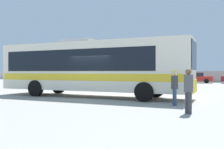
{
  "coord_description": "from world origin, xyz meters",
  "views": [
    {
      "loc": [
        7.21,
        -13.49,
        1.56
      ],
      "look_at": [
        -0.52,
        3.51,
        1.38
      ],
      "focal_mm": 40.6,
      "sensor_mm": 36.0,
      "label": 1
    }
  ],
  "objects": [
    {
      "name": "attendant_by_bus_door",
      "position": [
        5.0,
        -1.57,
        0.92
      ],
      "size": [
        0.43,
        0.43,
        1.62
      ],
      "color": "#33476B",
      "rests_on": "ground_plane"
    },
    {
      "name": "parked_car_second_white",
      "position": [
        -3.03,
        23.92,
        0.8
      ],
      "size": [
        4.28,
        2.12,
        1.52
      ],
      "color": "silver",
      "rests_on": "ground_plane"
    },
    {
      "name": "parked_car_leftmost_silver",
      "position": [
        -8.51,
        24.15,
        0.77
      ],
      "size": [
        4.54,
        2.16,
        1.43
      ],
      "color": "#B7BABF",
      "rests_on": "ground_plane"
    },
    {
      "name": "passenger_waiting_on_apron",
      "position": [
        5.91,
        -3.7,
        0.96
      ],
      "size": [
        0.48,
        0.48,
        1.69
      ],
      "color": "#38383D",
      "rests_on": "ground_plane"
    },
    {
      "name": "roadside_tree_midleft",
      "position": [
        -7.86,
        33.76,
        4.55
      ],
      "size": [
        4.24,
        4.24,
        6.36
      ],
      "color": "brown",
      "rests_on": "ground_plane"
    },
    {
      "name": "perimeter_wall",
      "position": [
        0.0,
        27.88,
        0.86
      ],
      "size": [
        80.0,
        0.3,
        1.71
      ],
      "primitive_type": "cube",
      "color": "beige",
      "rests_on": "ground_plane"
    },
    {
      "name": "coach_bus_cream_yellow",
      "position": [
        -0.73,
        0.52,
        1.94
      ],
      "size": [
        12.45,
        2.8,
        3.63
      ],
      "color": "silver",
      "rests_on": "ground_plane"
    },
    {
      "name": "parked_car_third_red",
      "position": [
        3.09,
        24.62,
        0.79
      ],
      "size": [
        4.66,
        2.3,
        1.5
      ],
      "color": "red",
      "rests_on": "ground_plane"
    },
    {
      "name": "roadside_tree_left",
      "position": [
        -16.7,
        32.53,
        5.18
      ],
      "size": [
        4.49,
        4.49,
        7.1
      ],
      "color": "brown",
      "rests_on": "ground_plane"
    },
    {
      "name": "ground_plane",
      "position": [
        0.0,
        10.0,
        0.0
      ],
      "size": [
        300.0,
        300.0,
        0.0
      ],
      "primitive_type": "plane",
      "color": "#A3A099"
    },
    {
      "name": "utility_pole_near",
      "position": [
        -0.81,
        30.09,
        3.78
      ],
      "size": [
        1.77,
        0.58,
        7.21
      ],
      "color": "#4C3823",
      "rests_on": "ground_plane"
    }
  ]
}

